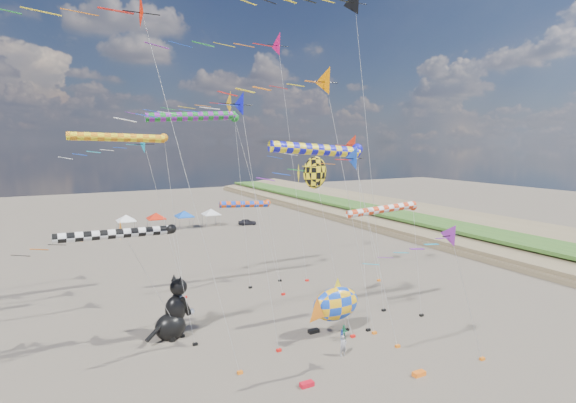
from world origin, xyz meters
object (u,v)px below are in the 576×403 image
Objects in this scene: child_green at (344,332)px; parked_car at (247,222)px; child_blue at (342,335)px; fish_inflatable at (335,304)px; cat_inflatable at (173,307)px; person_adult at (343,346)px.

parked_car is at bearing 110.14° from child_green.
child_green is 1.16× the size of child_blue.
fish_inflatable reaches higher than parked_car.
child_green is at bearing -5.95° from child_blue.
parked_car reaches higher than child_green.
cat_inflatable is 13.79m from child_green.
child_green is at bearing -71.58° from fish_inflatable.
cat_inflatable is 4.43× the size of child_green.
parked_car is (12.13, 49.51, 0.01)m from child_green.
cat_inflatable is at bearing 136.42° from person_adult.
person_adult is 1.61× the size of child_blue.
person_adult is (10.24, -8.94, -1.72)m from cat_inflatable.
parked_car is (13.86, 51.88, -0.20)m from person_adult.
cat_inflatable is at bearing 162.64° from parked_car.
parked_car is (24.11, 42.94, -1.92)m from cat_inflatable.
child_blue is 51.34m from parked_car.
cat_inflatable is 13.00m from fish_inflatable.
child_green is at bearing -53.63° from cat_inflatable.
cat_inflatable is 13.70m from person_adult.
person_adult reaches higher than child_blue.
person_adult is 1.39× the size of child_green.
fish_inflatable is 1.66× the size of parked_car.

